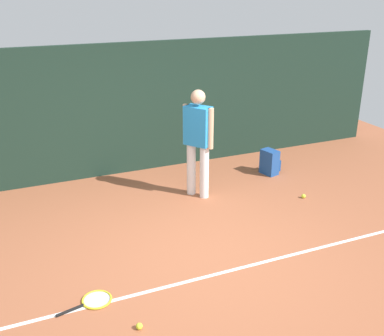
% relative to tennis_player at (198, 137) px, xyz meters
% --- Properties ---
extents(ground_plane, '(12.00, 12.00, 0.00)m').
position_rel_tennis_player_xyz_m(ground_plane, '(-0.60, -1.58, -0.97)').
color(ground_plane, '#9E5638').
extents(back_fence, '(10.00, 0.10, 2.25)m').
position_rel_tennis_player_xyz_m(back_fence, '(-0.60, 1.42, 0.16)').
color(back_fence, '#192D23').
rests_on(back_fence, ground).
extents(court_line, '(9.00, 0.05, 0.00)m').
position_rel_tennis_player_xyz_m(court_line, '(-0.60, -2.06, -0.96)').
color(court_line, white).
rests_on(court_line, ground).
extents(tennis_player, '(0.41, 0.45, 1.70)m').
position_rel_tennis_player_xyz_m(tennis_player, '(0.00, 0.00, 0.00)').
color(tennis_player, white).
rests_on(tennis_player, ground).
extents(tennis_racket, '(0.64, 0.39, 0.03)m').
position_rel_tennis_player_xyz_m(tennis_racket, '(-2.08, -2.00, -0.95)').
color(tennis_racket, black).
rests_on(tennis_racket, ground).
extents(backpack, '(0.34, 0.34, 0.44)m').
position_rel_tennis_player_xyz_m(backpack, '(1.53, 0.32, -0.76)').
color(backpack, '#1E478C').
rests_on(backpack, ground).
extents(tennis_ball_near_player, '(0.07, 0.07, 0.07)m').
position_rel_tennis_player_xyz_m(tennis_ball_near_player, '(-1.76, -2.59, -0.93)').
color(tennis_ball_near_player, '#CCE033').
rests_on(tennis_ball_near_player, ground).
extents(tennis_ball_by_fence, '(0.07, 0.07, 0.07)m').
position_rel_tennis_player_xyz_m(tennis_ball_by_fence, '(1.49, -0.76, -0.93)').
color(tennis_ball_by_fence, '#CCE033').
rests_on(tennis_ball_by_fence, ground).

